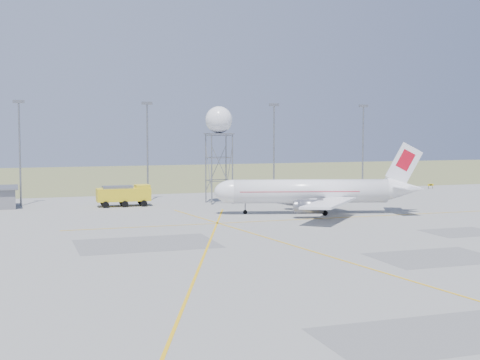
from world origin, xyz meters
name	(u,v)px	position (x,y,z in m)	size (l,w,h in m)	color
ground	(337,255)	(0.00, 0.00, 0.00)	(400.00, 400.00, 0.00)	gray
grass_strip	(135,176)	(0.00, 140.00, 0.01)	(400.00, 120.00, 0.03)	#626D3C
mast_a	(20,144)	(-35.00, 66.00, 12.07)	(2.20, 0.50, 20.50)	gray
mast_b	(147,143)	(-10.00, 66.00, 12.07)	(2.20, 0.50, 20.50)	gray
mast_c	(274,142)	(18.00, 66.00, 12.07)	(2.20, 0.50, 20.50)	gray
mast_d	(363,141)	(40.00, 66.00, 12.07)	(2.20, 0.50, 20.50)	gray
taxi_sign_near	(406,186)	(55.60, 72.00, 0.89)	(1.60, 0.17, 1.20)	black
taxi_sign_far	(431,185)	(62.60, 72.00, 0.89)	(1.60, 0.17, 1.20)	black
airliner_main	(314,192)	(13.88, 36.44, 3.86)	(36.59, 34.75, 12.61)	white
radar_tower	(219,149)	(2.82, 57.54, 10.90)	(5.37, 5.37, 19.43)	gray
fire_truck	(125,196)	(-15.92, 58.39, 1.96)	(10.26, 4.18, 4.09)	yellow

